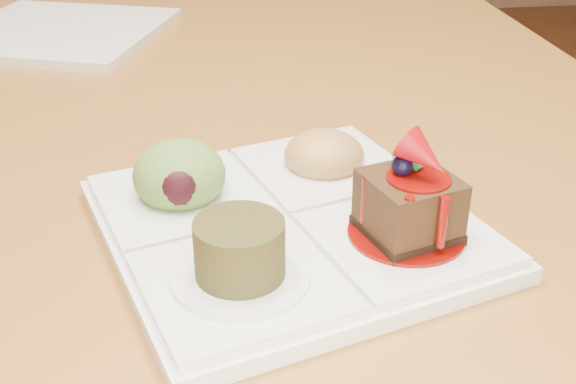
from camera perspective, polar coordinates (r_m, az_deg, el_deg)
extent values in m
cube|color=#915D25|center=(0.89, -10.47, 8.81)|extent=(1.00, 1.80, 0.04)
cylinder|color=#915D25|center=(1.85, 5.10, 7.25)|extent=(0.06, 0.06, 0.71)
cube|color=white|center=(0.51, 0.00, -2.85)|extent=(0.31, 0.31, 0.01)
cube|color=white|center=(0.49, 9.30, -3.67)|extent=(0.14, 0.14, 0.01)
cube|color=white|center=(0.44, -3.75, -7.19)|extent=(0.14, 0.14, 0.01)
cube|color=white|center=(0.54, -8.43, -0.41)|extent=(0.14, 0.14, 0.01)
cube|color=white|center=(0.58, 2.85, 2.00)|extent=(0.14, 0.14, 0.01)
cylinder|color=#640603|center=(0.49, 9.34, -3.24)|extent=(0.08, 0.08, 0.00)
cube|color=black|center=(0.49, 9.36, -2.99)|extent=(0.07, 0.07, 0.01)
cube|color=black|center=(0.47, 9.56, -0.77)|extent=(0.07, 0.07, 0.04)
cylinder|color=#640603|center=(0.47, 9.75, 1.22)|extent=(0.04, 0.04, 0.00)
sphere|color=black|center=(0.46, 9.01, 2.08)|extent=(0.01, 0.01, 0.01)
cone|color=maroon|center=(0.46, 10.79, 2.74)|extent=(0.04, 0.05, 0.04)
cube|color=#12481E|center=(0.47, 9.74, 2.39)|extent=(0.02, 0.02, 0.01)
cube|color=#12481E|center=(0.47, 8.91, 2.44)|extent=(0.01, 0.01, 0.01)
cylinder|color=#640603|center=(0.45, 9.40, -2.56)|extent=(0.01, 0.01, 0.04)
cylinder|color=#640603|center=(0.46, 12.11, -2.34)|extent=(0.01, 0.01, 0.04)
cylinder|color=#640603|center=(0.47, 6.16, -0.67)|extent=(0.01, 0.01, 0.03)
cylinder|color=white|center=(0.44, -3.77, -6.66)|extent=(0.08, 0.08, 0.00)
cylinder|color=#422A12|center=(0.43, -3.85, -4.49)|extent=(0.05, 0.05, 0.04)
cylinder|color=#4F2F11|center=(0.42, -3.90, -3.14)|extent=(0.04, 0.04, 0.00)
ellipsoid|color=olive|center=(0.53, -8.57, 1.32)|extent=(0.07, 0.07, 0.05)
ellipsoid|color=black|center=(0.51, -8.57, 0.33)|extent=(0.03, 0.02, 0.03)
ellipsoid|color=#AA7E3D|center=(0.57, 2.87, 2.91)|extent=(0.06, 0.06, 0.04)
cube|color=#C8610E|center=(0.58, 3.94, 3.60)|extent=(0.02, 0.02, 0.02)
cube|color=#58791A|center=(0.58, 2.32, 3.94)|extent=(0.02, 0.02, 0.01)
cube|color=#C8610E|center=(0.56, 1.37, 3.07)|extent=(0.02, 0.02, 0.01)
cube|color=#58791A|center=(0.56, 3.70, 2.68)|extent=(0.02, 0.02, 0.01)
cube|color=white|center=(1.01, -17.68, 11.93)|extent=(0.32, 0.32, 0.01)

